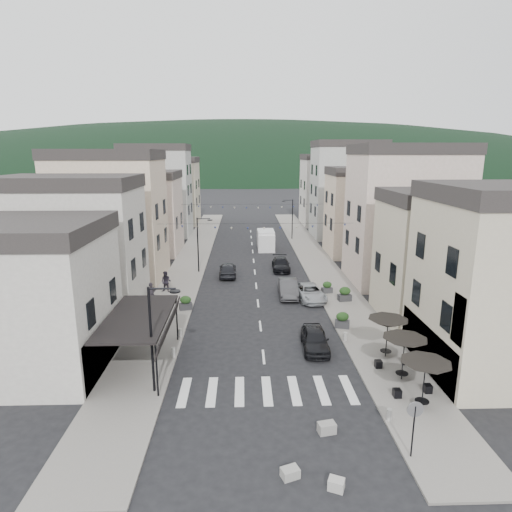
% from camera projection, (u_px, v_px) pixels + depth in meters
% --- Properties ---
extents(ground, '(700.00, 700.00, 0.00)m').
position_uv_depth(ground, '(269.00, 412.00, 21.37)').
color(ground, black).
rests_on(ground, ground).
extents(sidewalk_left, '(4.00, 76.00, 0.12)m').
position_uv_depth(sidewalk_left, '(192.00, 259.00, 52.23)').
color(sidewalk_left, slate).
rests_on(sidewalk_left, ground).
extents(sidewalk_right, '(4.00, 76.00, 0.12)m').
position_uv_depth(sidewalk_right, '(314.00, 258.00, 52.68)').
color(sidewalk_right, slate).
rests_on(sidewalk_right, ground).
extents(hill_backdrop, '(640.00, 360.00, 70.00)m').
position_uv_depth(hill_backdrop, '(244.00, 171.00, 312.91)').
color(hill_backdrop, black).
rests_on(hill_backdrop, ground).
extents(boutique_awning, '(3.77, 7.50, 3.28)m').
position_uv_depth(boutique_awning, '(142.00, 318.00, 25.29)').
color(boutique_awning, black).
rests_on(boutique_awning, ground).
extents(buildings_row_left, '(10.20, 54.16, 14.00)m').
position_uv_depth(buildings_row_left, '(142.00, 204.00, 56.20)').
color(buildings_row_left, '#B1ABA2').
rests_on(buildings_row_left, ground).
extents(buildings_row_right, '(10.20, 54.16, 14.50)m').
position_uv_depth(buildings_row_right, '(363.00, 203.00, 55.89)').
color(buildings_row_right, '#B8AB92').
rests_on(buildings_row_right, ground).
extents(cafe_terrace, '(2.50, 8.10, 2.53)m').
position_uv_depth(cafe_terrace, '(405.00, 343.00, 23.77)').
color(cafe_terrace, black).
rests_on(cafe_terrace, ground).
extents(streetlamp_left_near, '(1.70, 0.56, 6.00)m').
position_uv_depth(streetlamp_left_near, '(156.00, 329.00, 22.28)').
color(streetlamp_left_near, black).
rests_on(streetlamp_left_near, ground).
extents(streetlamp_left_far, '(1.70, 0.56, 6.00)m').
position_uv_depth(streetlamp_left_far, '(200.00, 239.00, 45.60)').
color(streetlamp_left_far, black).
rests_on(streetlamp_left_far, ground).
extents(streetlamp_right_far, '(1.70, 0.56, 6.00)m').
position_uv_depth(streetlamp_right_far, '(291.00, 215.00, 63.44)').
color(streetlamp_right_far, black).
rests_on(streetlamp_right_far, ground).
extents(traffic_sign, '(0.70, 0.07, 2.70)m').
position_uv_depth(traffic_sign, '(414.00, 418.00, 17.69)').
color(traffic_sign, black).
rests_on(traffic_sign, ground).
extents(bollards, '(11.66, 10.26, 0.60)m').
position_uv_depth(bollards, '(264.00, 354.00, 26.62)').
color(bollards, gray).
rests_on(bollards, ground).
extents(bunting_near, '(19.00, 0.28, 0.62)m').
position_uv_depth(bunting_near, '(256.00, 227.00, 41.43)').
color(bunting_near, black).
rests_on(bunting_near, ground).
extents(bunting_far, '(19.00, 0.28, 0.62)m').
position_uv_depth(bunting_far, '(252.00, 207.00, 56.98)').
color(bunting_far, black).
rests_on(bunting_far, ground).
extents(parked_car_a, '(1.85, 4.23, 1.42)m').
position_uv_depth(parked_car_a, '(315.00, 339.00, 28.14)').
color(parked_car_a, black).
rests_on(parked_car_a, ground).
extents(parked_car_b, '(1.74, 4.62, 1.51)m').
position_uv_depth(parked_car_b, '(288.00, 288.00, 38.60)').
color(parked_car_b, '#343336').
rests_on(parked_car_b, ground).
extents(parked_car_c, '(2.83, 5.02, 1.32)m').
position_uv_depth(parked_car_c, '(310.00, 292.00, 37.75)').
color(parked_car_c, '#979B9F').
rests_on(parked_car_c, ground).
extents(parked_car_d, '(1.93, 4.62, 1.33)m').
position_uv_depth(parked_car_d, '(281.00, 264.00, 47.26)').
color(parked_car_d, black).
rests_on(parked_car_d, ground).
extents(parked_car_e, '(1.85, 4.40, 1.49)m').
position_uv_depth(parked_car_e, '(228.00, 269.00, 44.87)').
color(parked_car_e, black).
rests_on(parked_car_e, ground).
extents(delivery_van, '(2.18, 5.50, 2.63)m').
position_uv_depth(delivery_van, '(266.00, 239.00, 57.74)').
color(delivery_van, silver).
rests_on(delivery_van, ground).
extents(pedestrian_a, '(0.82, 0.65, 1.98)m').
position_uv_depth(pedestrian_a, '(152.00, 294.00, 35.85)').
color(pedestrian_a, black).
rests_on(pedestrian_a, sidewalk_left).
extents(pedestrian_b, '(1.09, 0.93, 1.96)m').
position_uv_depth(pedestrian_b, '(166.00, 282.00, 39.35)').
color(pedestrian_b, black).
rests_on(pedestrian_b, sidewalk_left).
extents(concrete_block_a, '(0.89, 0.65, 0.50)m').
position_uv_depth(concrete_block_a, '(327.00, 428.00, 19.76)').
color(concrete_block_a, gray).
rests_on(concrete_block_a, ground).
extents(concrete_block_b, '(0.73, 0.65, 0.45)m').
position_uv_depth(concrete_block_b, '(336.00, 484.00, 16.43)').
color(concrete_block_b, '#A29E99').
rests_on(concrete_block_b, ground).
extents(concrete_block_c, '(0.83, 0.72, 0.40)m').
position_uv_depth(concrete_block_c, '(290.00, 473.00, 17.05)').
color(concrete_block_c, gray).
rests_on(concrete_block_c, ground).
extents(planter_la, '(1.13, 0.86, 1.12)m').
position_uv_depth(planter_la, '(158.00, 318.00, 31.89)').
color(planter_la, '#2C2C2F').
rests_on(planter_la, sidewalk_left).
extents(planter_lb, '(1.15, 0.83, 1.16)m').
position_uv_depth(planter_lb, '(186.00, 303.00, 35.02)').
color(planter_lb, '#28282B').
rests_on(planter_lb, sidewalk_left).
extents(planter_ra, '(1.18, 0.85, 1.19)m').
position_uv_depth(planter_ra, '(342.00, 320.00, 31.37)').
color(planter_ra, '#2D2D30').
rests_on(planter_ra, sidewalk_right).
extents(planter_rb, '(1.21, 0.80, 1.25)m').
position_uv_depth(planter_rb, '(345.00, 294.00, 37.08)').
color(planter_rb, '#2A2A2D').
rests_on(planter_rb, sidewalk_right).
extents(planter_rc, '(1.05, 0.73, 1.06)m').
position_uv_depth(planter_rc, '(327.00, 287.00, 39.25)').
color(planter_rc, '#323235').
rests_on(planter_rc, sidewalk_right).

